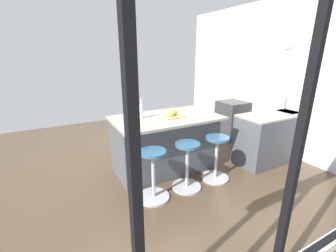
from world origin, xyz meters
TOP-DOWN VIEW (x-y plane):
  - ground_plane at (0.00, 0.00)m, footprint 6.84×6.84m
  - window_panel_rear at (-0.00, 2.48)m, footprint 5.26×0.12m
  - interior_partition_left at (-2.63, 0.00)m, footprint 0.15×4.97m
  - sink_cabinet at (-2.28, 0.78)m, footprint 1.84×0.60m
  - oven_range at (-2.28, -0.48)m, footprint 0.60×0.61m
  - kitchen_island at (-0.16, 0.15)m, footprint 1.74×1.02m
  - stool_by_window at (-0.71, 0.84)m, footprint 0.44×0.44m
  - stool_middle at (-0.16, 0.84)m, footprint 0.44×0.44m
  - stool_near_camera at (0.38, 0.84)m, footprint 0.44×0.44m
  - cutting_board at (-0.26, 0.26)m, footprint 0.36×0.24m
  - apple_yellow at (-0.19, 0.30)m, footprint 0.08×0.08m
  - apple_green at (-0.29, 0.24)m, footprint 0.09×0.09m
  - water_bottle at (0.23, 0.09)m, footprint 0.06×0.06m

SIDE VIEW (x-z plane):
  - ground_plane at x=0.00m, z-range 0.00..0.00m
  - stool_by_window at x=-0.71m, z-range -0.02..0.70m
  - stool_middle at x=-0.16m, z-range -0.02..0.70m
  - stool_near_camera at x=0.38m, z-range -0.02..0.70m
  - oven_range at x=-2.28m, z-range 0.00..0.87m
  - sink_cabinet at x=-2.28m, z-range -0.13..1.05m
  - kitchen_island at x=-0.16m, z-range 0.01..0.96m
  - cutting_board at x=-0.26m, z-range 0.95..0.97m
  - apple_yellow at x=-0.19m, z-range 0.97..1.06m
  - apple_green at x=-0.29m, z-range 0.97..1.06m
  - water_bottle at x=0.23m, z-range 0.92..1.23m
  - interior_partition_left at x=-2.63m, z-range 0.00..2.95m
  - window_panel_rear at x=0.00m, z-range 0.37..3.32m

